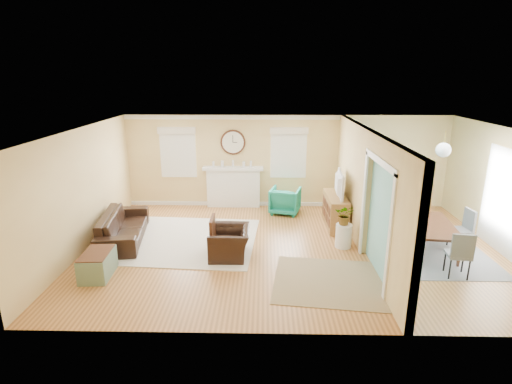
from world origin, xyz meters
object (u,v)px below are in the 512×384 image
Objects in this scene: green_chair at (285,201)px; credenza at (335,211)px; sofa at (123,227)px; eames_chair at (230,242)px; dining_table at (430,237)px.

green_chair is 1.54m from credenza.
green_chair is (3.79, 1.94, 0.03)m from sofa.
eames_chair is 4.33m from dining_table.
eames_chair is 3.06m from credenza.
dining_table is (3.02, -2.33, -0.06)m from green_chair.
credenza is at bearing -88.00° from sofa.
credenza reaches higher than dining_table.
eames_chair is at bearing -144.49° from credenza.
sofa is at bearing 93.68° from dining_table.
sofa is 2.34× the size of eames_chair.
sofa reaches higher than eames_chair.
dining_table is (4.31, 0.41, -0.01)m from eames_chair.
sofa is 5.09m from credenza.
dining_table is (6.81, -0.39, -0.03)m from sofa.
eames_chair is 0.56× the size of dining_table.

